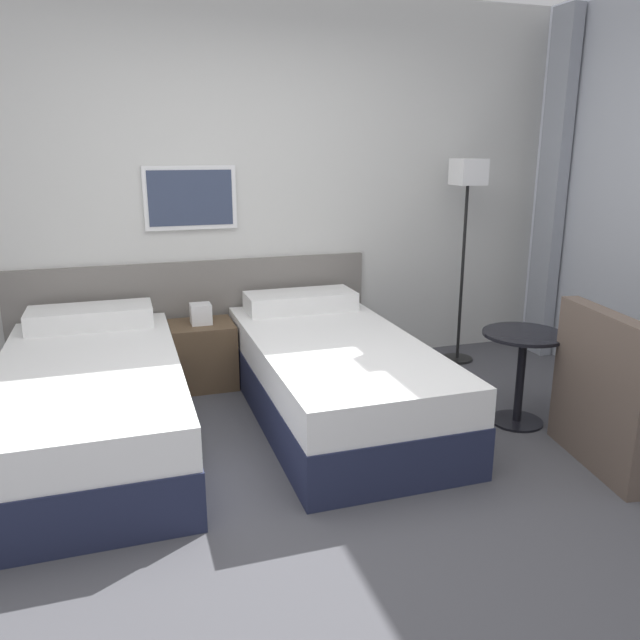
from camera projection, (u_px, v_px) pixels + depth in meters
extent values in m
plane|color=#47474C|center=(334.00, 507.00, 2.94)|extent=(16.00, 16.00, 0.00)
cube|color=silver|center=(241.00, 189.00, 4.49)|extent=(10.00, 0.06, 2.70)
cube|color=slate|center=(197.00, 319.00, 4.58)|extent=(2.58, 0.04, 0.85)
cube|color=white|center=(190.00, 198.00, 4.35)|extent=(0.64, 0.03, 0.44)
cube|color=#333D56|center=(191.00, 198.00, 4.34)|extent=(0.58, 0.01, 0.38)
cube|color=#8E939E|center=(552.00, 190.00, 4.85)|extent=(0.10, 0.24, 2.64)
cube|color=#1E233D|center=(93.00, 424.00, 3.49)|extent=(0.98, 2.03, 0.29)
cube|color=white|center=(89.00, 382.00, 3.42)|extent=(0.97, 2.01, 0.21)
cube|color=white|center=(91.00, 317.00, 4.10)|extent=(0.78, 0.34, 0.13)
cube|color=#1E233D|center=(335.00, 394.00, 3.91)|extent=(0.98, 2.03, 0.29)
cube|color=white|center=(336.00, 356.00, 3.85)|extent=(0.97, 2.01, 0.21)
cube|color=white|center=(300.00, 301.00, 4.52)|extent=(0.78, 0.34, 0.13)
cube|color=brown|center=(203.00, 355.00, 4.40)|extent=(0.44, 0.40, 0.46)
cube|color=white|center=(201.00, 314.00, 4.32)|extent=(0.14, 0.14, 0.14)
cylinder|color=black|center=(457.00, 359.00, 4.99)|extent=(0.24, 0.24, 0.02)
cylinder|color=black|center=(462.00, 274.00, 4.81)|extent=(0.02, 0.02, 1.35)
cube|color=white|center=(469.00, 172.00, 4.60)|extent=(0.21, 0.21, 0.19)
cylinder|color=black|center=(516.00, 421.00, 3.85)|extent=(0.32, 0.32, 0.01)
cylinder|color=black|center=(520.00, 379.00, 3.78)|extent=(0.05, 0.05, 0.54)
cylinder|color=black|center=(524.00, 334.00, 3.70)|extent=(0.49, 0.49, 0.02)
cube|color=brown|center=(605.00, 351.00, 3.17)|extent=(0.22, 0.76, 0.40)
cube|color=brown|center=(626.00, 348.00, 3.57)|extent=(0.70, 0.20, 0.18)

